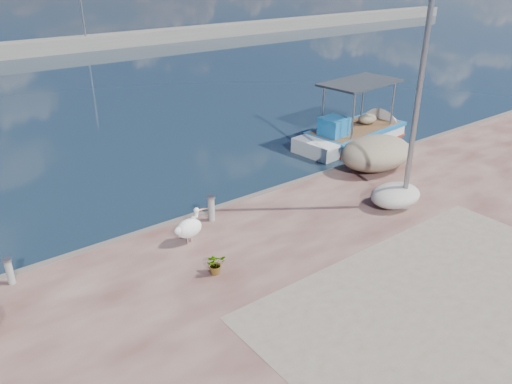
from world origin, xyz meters
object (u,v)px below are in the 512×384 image
at_px(boat_right, 355,136).
at_px(lamp_post, 417,103).
at_px(pelican, 189,228).
at_px(bollard_near, 211,207).

height_order(boat_right, lamp_post, lamp_post).
relative_size(boat_right, pelican, 6.69).
xyz_separation_m(boat_right, pelican, (-10.97, -4.03, 0.72)).
height_order(lamp_post, bollard_near, lamp_post).
bearing_deg(lamp_post, boat_right, 53.68).
distance_m(boat_right, bollard_near, 10.36).
distance_m(boat_right, lamp_post, 8.39).
distance_m(boat_right, pelican, 11.71).
distance_m(pelican, lamp_post, 7.36).
relative_size(pelican, lamp_post, 0.14).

